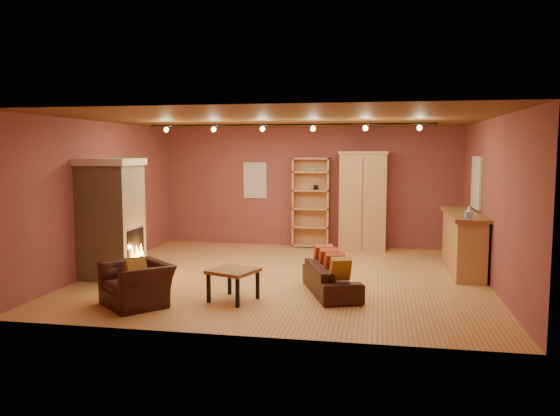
% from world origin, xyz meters
% --- Properties ---
extents(floor, '(7.00, 7.00, 0.00)m').
position_xyz_m(floor, '(0.00, 0.00, 0.00)').
color(floor, '#AC783D').
rests_on(floor, ground).
extents(ceiling, '(7.00, 7.00, 0.00)m').
position_xyz_m(ceiling, '(0.00, 0.00, 2.80)').
color(ceiling, brown).
rests_on(ceiling, back_wall).
extents(back_wall, '(7.00, 0.02, 2.80)m').
position_xyz_m(back_wall, '(0.00, 3.25, 1.40)').
color(back_wall, brown).
rests_on(back_wall, floor).
extents(left_wall, '(0.02, 6.50, 2.80)m').
position_xyz_m(left_wall, '(-3.50, 0.00, 1.40)').
color(left_wall, brown).
rests_on(left_wall, floor).
extents(right_wall, '(0.02, 6.50, 2.80)m').
position_xyz_m(right_wall, '(3.50, 0.00, 1.40)').
color(right_wall, brown).
rests_on(right_wall, floor).
extents(fireplace, '(1.01, 0.98, 2.12)m').
position_xyz_m(fireplace, '(-3.04, -0.60, 1.06)').
color(fireplace, tan).
rests_on(fireplace, floor).
extents(back_window, '(0.56, 0.04, 0.86)m').
position_xyz_m(back_window, '(-1.30, 3.23, 1.55)').
color(back_window, silver).
rests_on(back_window, back_wall).
extents(bookcase, '(0.86, 0.33, 2.10)m').
position_xyz_m(bookcase, '(0.07, 3.14, 1.07)').
color(bookcase, tan).
rests_on(bookcase, floor).
extents(armoire, '(1.10, 0.63, 2.24)m').
position_xyz_m(armoire, '(1.28, 2.97, 1.13)').
color(armoire, tan).
rests_on(armoire, floor).
extents(bar_counter, '(0.62, 2.33, 1.11)m').
position_xyz_m(bar_counter, '(3.20, 1.00, 0.56)').
color(bar_counter, tan).
rests_on(bar_counter, floor).
extents(tissue_box, '(0.13, 0.13, 0.22)m').
position_xyz_m(tissue_box, '(3.15, 0.11, 1.20)').
color(tissue_box, '#89B1DB').
rests_on(tissue_box, bar_counter).
extents(right_window, '(0.05, 0.90, 1.00)m').
position_xyz_m(right_window, '(3.47, 1.40, 1.65)').
color(right_window, silver).
rests_on(right_window, right_wall).
extents(loveseat, '(0.96, 1.65, 0.70)m').
position_xyz_m(loveseat, '(0.91, -1.04, 0.33)').
color(loveseat, black).
rests_on(loveseat, floor).
extents(armchair, '(1.13, 1.10, 0.84)m').
position_xyz_m(armchair, '(-1.83, -2.22, 0.42)').
color(armchair, black).
rests_on(armchair, floor).
extents(coffee_table, '(0.82, 0.82, 0.48)m').
position_xyz_m(coffee_table, '(-0.50, -1.72, 0.41)').
color(coffee_table, olive).
rests_on(coffee_table, floor).
extents(track_rail, '(5.20, 0.09, 0.13)m').
position_xyz_m(track_rail, '(0.00, 0.20, 2.69)').
color(track_rail, black).
rests_on(track_rail, ceiling).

